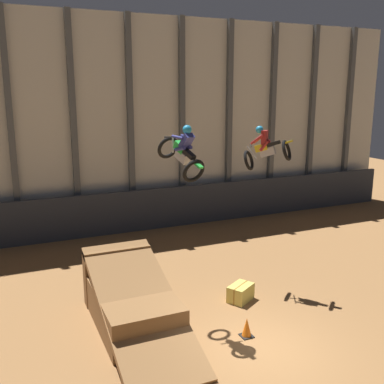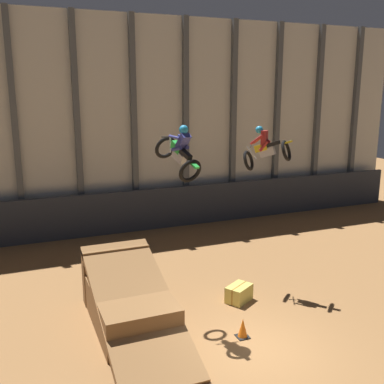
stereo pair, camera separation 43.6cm
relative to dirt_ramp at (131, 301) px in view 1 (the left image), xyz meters
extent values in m
plane|color=olive|center=(2.81, -2.89, -0.69)|extent=(60.00, 60.00, 0.00)
cube|color=beige|center=(2.81, 9.56, 4.62)|extent=(32.00, 0.12, 10.62)
cube|color=#4C5156|center=(-2.72, 9.36, 4.62)|extent=(0.28, 0.28, 10.62)
cube|color=#4C5156|center=(0.04, 9.36, 4.62)|extent=(0.28, 0.28, 10.62)
cube|color=#4C5156|center=(2.81, 9.36, 4.62)|extent=(0.28, 0.28, 10.62)
cube|color=#4C5156|center=(5.57, 9.36, 4.62)|extent=(0.28, 0.28, 10.62)
cube|color=#4C5156|center=(8.33, 9.36, 4.62)|extent=(0.28, 0.28, 10.62)
cube|color=#4C5156|center=(11.10, 9.36, 4.62)|extent=(0.28, 0.28, 10.62)
cube|color=#4C5156|center=(13.86, 9.36, 4.62)|extent=(0.28, 0.28, 10.62)
cube|color=#4C5156|center=(16.63, 9.36, 4.62)|extent=(0.28, 0.28, 10.62)
cube|color=#2D333D|center=(2.81, 8.78, 0.37)|extent=(31.36, 0.20, 2.11)
cube|color=brown|center=(0.00, -0.10, -0.12)|extent=(2.18, 3.91, 1.13)
cube|color=brown|center=(0.00, 1.61, 0.25)|extent=(2.22, 0.50, 1.88)
cube|color=olive|center=(0.00, -0.93, 0.25)|extent=(2.22, 5.64, 2.07)
torus|color=black|center=(1.39, 0.30, 4.63)|extent=(0.80, 0.53, 0.72)
torus|color=black|center=(1.68, -0.97, 4.10)|extent=(0.80, 0.53, 0.72)
cube|color=#B7B7BC|center=(1.56, -0.42, 4.46)|extent=(0.31, 0.61, 0.46)
cube|color=green|center=(1.54, -0.34, 4.71)|extent=(0.31, 0.53, 0.39)
cube|color=black|center=(1.63, -0.71, 4.58)|extent=(0.28, 0.59, 0.32)
cube|color=green|center=(1.73, -1.15, 4.31)|extent=(0.22, 0.38, 0.19)
cylinder|color=#B7B7BC|center=(1.45, 0.05, 4.79)|extent=(0.07, 0.07, 0.55)
cylinder|color=black|center=(1.48, -0.08, 4.99)|extent=(0.66, 0.14, 0.04)
cube|color=navy|center=(1.61, -0.63, 4.91)|extent=(0.38, 0.51, 0.50)
sphere|color=#2393CC|center=(1.61, -0.66, 5.25)|extent=(0.33, 0.39, 0.34)
cylinder|color=navy|center=(1.46, -0.51, 4.69)|extent=(0.20, 0.45, 0.20)
cylinder|color=navy|center=(1.69, -0.46, 4.69)|extent=(0.20, 0.45, 0.20)
cylinder|color=navy|center=(1.40, -0.46, 5.02)|extent=(0.20, 0.53, 0.10)
cylinder|color=navy|center=(1.72, -0.39, 5.02)|extent=(0.20, 0.53, 0.10)
torus|color=black|center=(4.81, 1.26, 3.89)|extent=(0.76, 0.73, 0.73)
torus|color=black|center=(5.69, 0.27, 4.32)|extent=(0.76, 0.73, 0.73)
cube|color=#B7B7BC|center=(5.26, 0.76, 4.24)|extent=(0.52, 0.55, 0.43)
cube|color=yellow|center=(5.11, 0.92, 4.38)|extent=(0.48, 0.50, 0.36)
cube|color=black|center=(5.36, 0.64, 4.52)|extent=(0.50, 0.53, 0.29)
cube|color=yellow|center=(5.71, 0.26, 4.60)|extent=(0.35, 0.36, 0.17)
cylinder|color=#B7B7BC|center=(4.87, 1.19, 4.18)|extent=(0.31, 0.33, 0.46)
cylinder|color=black|center=(4.85, 1.21, 4.42)|extent=(0.36, 0.59, 0.04)
cube|color=maroon|center=(5.17, 0.85, 4.72)|extent=(0.33, 0.32, 0.50)
sphere|color=#2393CC|center=(5.04, 0.99, 5.00)|extent=(0.41, 0.42, 0.33)
cylinder|color=maroon|center=(5.10, 0.75, 4.46)|extent=(0.31, 0.33, 0.40)
cylinder|color=maroon|center=(5.28, 0.91, 4.46)|extent=(0.31, 0.33, 0.40)
cylinder|color=maroon|center=(4.90, 0.92, 4.67)|extent=(0.37, 0.40, 0.38)
cylinder|color=maroon|center=(5.14, 1.13, 4.67)|extent=(0.37, 0.40, 0.38)
cube|color=black|center=(2.84, -2.19, -0.67)|extent=(0.36, 0.36, 0.03)
cone|color=orange|center=(2.84, -2.19, -0.38)|extent=(0.28, 0.28, 0.55)
cube|color=#CCB751|center=(3.81, -0.12, -0.41)|extent=(1.08, 0.98, 0.56)
cube|color=#996623|center=(3.81, -0.12, -0.41)|extent=(0.80, 0.50, 0.57)
camera|label=1|loc=(-3.36, -12.40, 6.36)|focal=42.00mm
camera|label=2|loc=(-2.96, -12.57, 6.36)|focal=42.00mm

